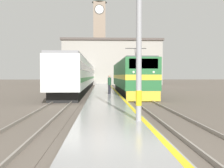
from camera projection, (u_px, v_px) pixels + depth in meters
The scene contains 10 objects.
ground_plane at pixel (104, 91), 37.14m from camera, with size 200.00×200.00×0.00m, color #60564C.
platform at pixel (104, 91), 32.14m from camera, with size 2.87×140.00×0.36m.
rail_track_near at pixel (128, 93), 32.28m from camera, with size 2.83×140.00×0.16m.
rail_track_far at pixel (76, 93), 32.00m from camera, with size 2.84×140.00×0.16m.
locomotive_train at pixel (130, 77), 29.94m from camera, with size 2.92×18.64×4.79m.
passenger_train at pixel (83, 75), 42.77m from camera, with size 2.92×47.35×3.99m.
catenary_mast at pixel (141, 16), 10.26m from camera, with size 2.19×0.24×8.20m.
person_on_platform at pixel (109, 84), 25.50m from camera, with size 0.34×0.34×1.81m.
clock_tower at pixel (99, 35), 71.78m from camera, with size 4.06×4.06×25.00m.
station_building at pixel (112, 62), 63.07m from camera, with size 23.13×10.37×10.50m.
Camera 1 is at (-0.44, -7.11, 2.16)m, focal length 42.00 mm.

